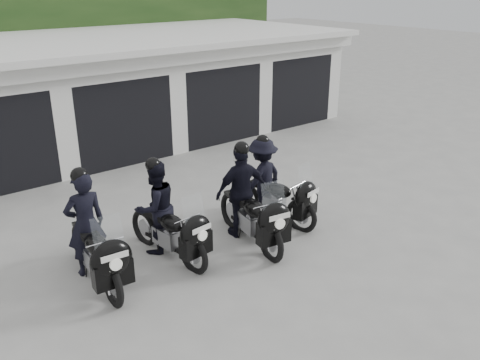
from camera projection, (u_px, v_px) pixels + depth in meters
ground at (268, 245)px, 9.26m from camera, size 80.00×80.00×0.00m
garage_block at (84, 94)px, 14.59m from camera, size 16.40×6.80×2.96m
background_vegetation at (34, 32)px, 17.83m from camera, size 20.00×3.90×5.80m
police_bike_a at (93, 239)px, 7.92m from camera, size 0.75×2.19×1.90m
police_bike_b at (162, 215)px, 8.71m from camera, size 0.88×2.07×1.81m
police_bike_c at (247, 199)px, 9.21m from camera, size 1.12×2.17×1.90m
police_bike_d at (268, 183)px, 10.02m from camera, size 1.16×2.02×1.78m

